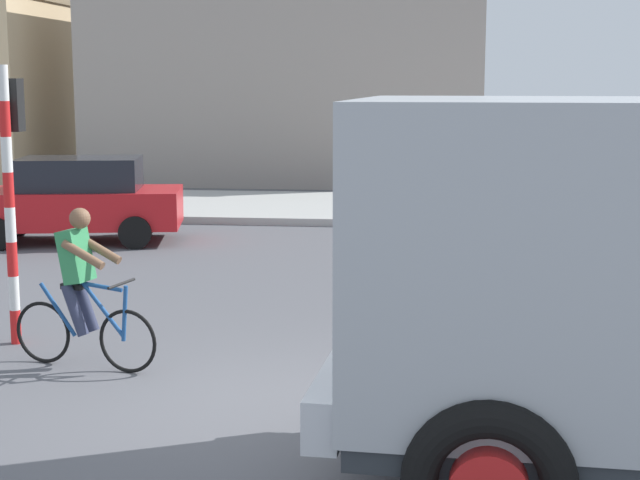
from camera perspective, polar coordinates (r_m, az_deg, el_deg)
name	(u,v)px	position (r m, az deg, el deg)	size (l,w,h in m)	color
ground_plane	(267,410)	(9.17, -3.11, -9.95)	(120.00, 120.00, 0.00)	#56565B
sidewalk_far	(368,208)	(22.73, 2.82, 1.89)	(80.00, 5.00, 0.16)	#ADADA8
cyclist	(82,288)	(10.54, -13.81, -2.77)	(1.69, 0.59, 1.72)	black
traffic_light_pole	(10,166)	(11.64, -17.71, 4.18)	(0.24, 0.43, 3.20)	red
car_white_mid	(75,199)	(18.87, -14.16, 2.33)	(4.24, 2.42, 1.60)	red
building_mid_block	(288,79)	(29.80, -1.89, 9.43)	(11.73, 5.39, 6.14)	#9E9389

